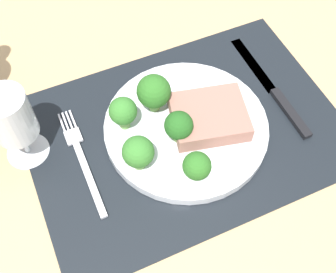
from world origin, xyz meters
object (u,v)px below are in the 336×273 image
at_px(plate, 186,127).
at_px(knife, 276,93).
at_px(steak, 209,117).
at_px(fork, 82,159).
at_px(wine_glass, 12,120).

distance_m(plate, knife, 0.16).
relative_size(plate, steak, 2.28).
xyz_separation_m(steak, fork, (-0.20, 0.02, -0.03)).
relative_size(plate, wine_glass, 1.93).
distance_m(plate, fork, 0.16).
bearing_deg(knife, wine_glass, 170.17).
xyz_separation_m(steak, wine_glass, (-0.26, 0.07, 0.05)).
distance_m(fork, knife, 0.33).
bearing_deg(wine_glass, knife, -8.36).
height_order(knife, wine_glass, wine_glass).
height_order(plate, steak, steak).
relative_size(steak, fork, 0.57).
bearing_deg(steak, knife, 6.44).
relative_size(plate, fork, 1.30).
xyz_separation_m(plate, wine_glass, (-0.23, 0.06, 0.07)).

